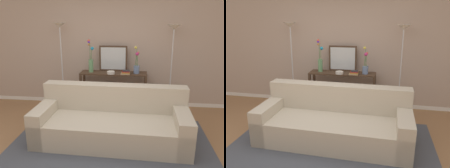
{
  "view_description": "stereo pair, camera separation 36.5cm",
  "coord_description": "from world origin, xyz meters",
  "views": [
    {
      "loc": [
        0.63,
        -2.8,
        2.02
      ],
      "look_at": [
        0.17,
        1.3,
        0.79
      ],
      "focal_mm": 36.99,
      "sensor_mm": 36.0,
      "label": 1
    },
    {
      "loc": [
        0.99,
        -2.75,
        2.02
      ],
      "look_at": [
        0.17,
        1.3,
        0.79
      ],
      "focal_mm": 36.99,
      "sensor_mm": 36.0,
      "label": 2
    }
  ],
  "objects": [
    {
      "name": "fruit_bowl",
      "position": [
        0.08,
        1.87,
        0.87
      ],
      "size": [
        0.17,
        0.17,
        0.06
      ],
      "color": "silver",
      "rests_on": "console_table"
    },
    {
      "name": "vase_tall_flowers",
      "position": [
        -0.37,
        2.0,
        1.08
      ],
      "size": [
        0.13,
        0.1,
        0.7
      ],
      "color": "#669E6B",
      "rests_on": "console_table"
    },
    {
      "name": "vase_short_flowers",
      "position": [
        0.61,
        1.98,
        1.0
      ],
      "size": [
        0.12,
        0.14,
        0.57
      ],
      "color": "#6B84AD",
      "rests_on": "console_table"
    },
    {
      "name": "floor_lamp_right",
      "position": [
        1.33,
        1.97,
        1.46
      ],
      "size": [
        0.28,
        0.28,
        1.85
      ],
      "color": "silver",
      "rests_on": "ground"
    },
    {
      "name": "ground_plane",
      "position": [
        0.0,
        0.0,
        -0.01
      ],
      "size": [
        16.0,
        16.0,
        0.02
      ],
      "primitive_type": "cube",
      "color": "#936B47"
    },
    {
      "name": "area_rug",
      "position": [
        0.24,
        0.5,
        0.01
      ],
      "size": [
        3.24,
        2.02,
        0.01
      ],
      "color": "#474C56",
      "rests_on": "ground"
    },
    {
      "name": "book_stack",
      "position": [
        0.39,
        1.88,
        0.88
      ],
      "size": [
        0.19,
        0.16,
        0.08
      ],
      "color": "tan",
      "rests_on": "console_table"
    },
    {
      "name": "book_row_under_console",
      "position": [
        -0.28,
        1.99,
        0.06
      ],
      "size": [
        0.36,
        0.18,
        0.13
      ],
      "color": "gold",
      "rests_on": "ground"
    },
    {
      "name": "floor_lamp_left",
      "position": [
        -1.01,
        1.97,
        1.48
      ],
      "size": [
        0.28,
        0.28,
        1.88
      ],
      "color": "silver",
      "rests_on": "ground"
    },
    {
      "name": "wall_mirror",
      "position": [
        0.1,
        2.15,
        1.12
      ],
      "size": [
        0.61,
        0.02,
        0.55
      ],
      "color": "#473323",
      "rests_on": "console_table"
    },
    {
      "name": "back_wall",
      "position": [
        0.0,
        2.38,
        1.4
      ],
      "size": [
        12.0,
        0.15,
        2.8
      ],
      "color": "white",
      "rests_on": "ground"
    },
    {
      "name": "couch",
      "position": [
        0.24,
        0.67,
        0.31
      ],
      "size": [
        2.49,
        1.05,
        0.88
      ],
      "color": "#BCB29E",
      "rests_on": "ground"
    },
    {
      "name": "console_table",
      "position": [
        0.12,
        1.99,
        0.58
      ],
      "size": [
        1.43,
        0.38,
        0.84
      ],
      "color": "#473323",
      "rests_on": "ground"
    }
  ]
}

